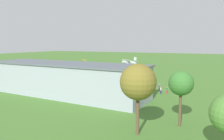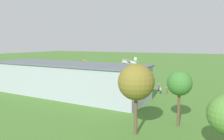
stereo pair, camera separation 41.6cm
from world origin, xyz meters
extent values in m
plane|color=#47752D|center=(0.00, 0.00, 0.00)|extent=(400.00, 400.00, 0.00)
cube|color=#99A3AD|center=(-4.86, 41.51, 3.65)|extent=(40.24, 12.59, 7.30)
cube|color=slate|center=(-4.86, 41.51, 7.47)|extent=(40.87, 13.22, 0.35)
cube|color=#384251|center=(-5.10, 36.08, 2.99)|extent=(10.00, 0.62, 5.98)
cylinder|color=silver|center=(-5.53, 2.54, 4.79)|extent=(4.95, 5.08, 1.87)
cone|color=black|center=(-3.28, 4.88, 4.38)|extent=(1.13, 1.13, 0.88)
cube|color=silver|center=(-5.07, 3.02, 4.53)|extent=(5.97, 5.81, 0.27)
cube|color=silver|center=(-4.71, 3.40, 5.85)|extent=(5.97, 5.81, 0.27)
cube|color=silver|center=(-7.25, 0.76, 6.18)|extent=(0.94, 0.97, 1.43)
cube|color=silver|center=(-7.34, 0.66, 5.12)|extent=(2.50, 2.45, 0.19)
cylinder|color=black|center=(-4.56, 2.18, 3.41)|extent=(0.54, 0.56, 0.64)
cylinder|color=black|center=(-5.93, 3.50, 3.41)|extent=(0.54, 0.56, 0.64)
cylinder|color=#332D28|center=(-3.25, 1.64, 5.19)|extent=(0.23, 0.24, 1.37)
cylinder|color=#332D28|center=(-6.52, 4.78, 5.19)|extent=(0.23, 0.24, 1.37)
cube|color=#23389E|center=(19.21, 32.70, 0.67)|extent=(2.11, 4.66, 0.70)
cube|color=#2D3842|center=(19.21, 32.70, 1.34)|extent=(1.75, 2.65, 0.64)
cylinder|color=black|center=(18.21, 34.18, 0.32)|extent=(0.26, 0.65, 0.64)
cylinder|color=black|center=(19.99, 34.30, 0.32)|extent=(0.26, 0.65, 0.64)
cylinder|color=black|center=(18.42, 31.10, 0.32)|extent=(0.26, 0.65, 0.64)
cylinder|color=black|center=(20.21, 31.22, 0.32)|extent=(0.26, 0.65, 0.64)
cube|color=#B7B7BC|center=(25.34, 32.26, 0.66)|extent=(2.10, 4.04, 0.68)
cube|color=#2D3842|center=(25.34, 32.26, 1.26)|extent=(1.75, 2.30, 0.53)
cylinder|color=black|center=(24.53, 33.65, 0.32)|extent=(0.27, 0.65, 0.64)
cylinder|color=black|center=(26.34, 33.52, 0.32)|extent=(0.27, 0.65, 0.64)
cylinder|color=black|center=(24.33, 31.00, 0.32)|extent=(0.27, 0.65, 0.64)
cylinder|color=black|center=(26.15, 30.86, 0.32)|extent=(0.27, 0.65, 0.64)
cylinder|color=black|center=(31.14, 30.08, 0.32)|extent=(0.26, 0.65, 0.64)
cylinder|color=black|center=(32.91, 30.18, 0.32)|extent=(0.26, 0.65, 0.64)
cylinder|color=#B23333|center=(-26.28, 29.29, 0.41)|extent=(0.45, 0.45, 0.82)
cylinder|color=#33723F|center=(-26.28, 29.29, 1.11)|extent=(0.54, 0.54, 0.58)
sphere|color=#D8AD84|center=(-26.28, 29.29, 1.51)|extent=(0.22, 0.22, 0.22)
cylinder|color=#72338C|center=(-23.75, 26.85, 0.45)|extent=(0.43, 0.43, 0.90)
cylinder|color=#72338C|center=(-23.75, 26.85, 1.22)|extent=(0.51, 0.51, 0.64)
sphere|color=beige|center=(-23.75, 26.85, 1.66)|extent=(0.24, 0.24, 0.24)
cylinder|color=navy|center=(-24.94, 30.17, 0.44)|extent=(0.45, 0.45, 0.88)
cylinder|color=beige|center=(-24.94, 30.17, 1.19)|extent=(0.53, 0.53, 0.62)
sphere|color=#9E704C|center=(-24.94, 30.17, 1.62)|extent=(0.24, 0.24, 0.24)
cylinder|color=brown|center=(-32.94, 50.41, 2.69)|extent=(0.41, 0.41, 5.38)
sphere|color=#38722D|center=(-32.94, 50.41, 6.47)|extent=(3.64, 3.64, 3.64)
cylinder|color=brown|center=(-28.38, 56.18, 2.87)|extent=(0.45, 0.45, 5.73)
sphere|color=olive|center=(-28.38, 56.18, 7.19)|extent=(4.85, 4.85, 4.85)
cylinder|color=silver|center=(14.62, 2.54, 2.63)|extent=(0.12, 0.12, 5.25)
cone|color=orange|center=(15.32, 2.54, 5.10)|extent=(1.32, 0.65, 0.60)
camera|label=1|loc=(-38.30, 83.93, 12.25)|focal=36.25mm
camera|label=2|loc=(-38.67, 83.74, 12.25)|focal=36.25mm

